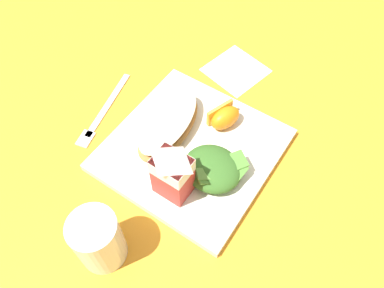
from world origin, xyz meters
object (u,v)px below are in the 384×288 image
at_px(white_plate, 192,150).
at_px(metal_fork, 101,115).
at_px(drinking_clear_cup, 98,240).
at_px(cheesy_pizza_bread, 169,124).
at_px(green_salad_pile, 212,169).
at_px(paper_napkin, 236,70).
at_px(milk_carton, 172,171).
at_px(orange_wedge_front, 225,117).

distance_m(white_plate, metal_fork, 0.20).
relative_size(metal_fork, drinking_clear_cup, 1.81).
relative_size(white_plate, cheesy_pizza_bread, 1.57).
bearing_deg(cheesy_pizza_bread, green_salad_pile, 163.37).
bearing_deg(cheesy_pizza_bread, paper_napkin, -94.79).
distance_m(cheesy_pizza_bread, paper_napkin, 0.22).
bearing_deg(milk_carton, cheesy_pizza_bread, -50.43).
xyz_separation_m(cheesy_pizza_bread, orange_wedge_front, (-0.08, -0.07, 0.00)).
height_order(white_plate, cheesy_pizza_bread, cheesy_pizza_bread).
height_order(cheesy_pizza_bread, orange_wedge_front, orange_wedge_front).
distance_m(white_plate, cheesy_pizza_bread, 0.06).
relative_size(paper_napkin, drinking_clear_cup, 1.06).
relative_size(green_salad_pile, drinking_clear_cup, 0.99).
bearing_deg(metal_fork, milk_carton, 165.05).
distance_m(cheesy_pizza_bread, milk_carton, 0.13).
distance_m(orange_wedge_front, metal_fork, 0.24).
bearing_deg(paper_napkin, cheesy_pizza_bread, 85.21).
bearing_deg(white_plate, metal_fork, 8.52).
bearing_deg(drinking_clear_cup, paper_napkin, -86.41).
bearing_deg(green_salad_pile, paper_napkin, -68.74).
relative_size(orange_wedge_front, metal_fork, 0.37).
bearing_deg(metal_fork, paper_napkin, -121.91).
bearing_deg(orange_wedge_front, white_plate, 75.28).
xyz_separation_m(milk_carton, metal_fork, (0.22, -0.06, -0.07)).
bearing_deg(green_salad_pile, cheesy_pizza_bread, -16.63).
xyz_separation_m(white_plate, orange_wedge_front, (-0.02, -0.08, 0.03)).
relative_size(cheesy_pizza_bread, green_salad_pile, 1.74).
bearing_deg(orange_wedge_front, metal_fork, 26.26).
relative_size(cheesy_pizza_bread, paper_napkin, 1.62).
distance_m(milk_carton, orange_wedge_front, 0.17).
relative_size(white_plate, milk_carton, 2.55).
distance_m(cheesy_pizza_bread, green_salad_pile, 0.12).
height_order(green_salad_pile, orange_wedge_front, green_salad_pile).
bearing_deg(metal_fork, drinking_clear_cup, 132.85).
xyz_separation_m(green_salad_pile, milk_carton, (0.04, 0.06, 0.04)).
xyz_separation_m(green_salad_pile, drinking_clear_cup, (0.07, 0.20, 0.02)).
height_order(green_salad_pile, paper_napkin, green_salad_pile).
bearing_deg(milk_carton, metal_fork, -14.95).
relative_size(white_plate, drinking_clear_cup, 2.71).
distance_m(milk_carton, drinking_clear_cup, 0.15).
height_order(green_salad_pile, drinking_clear_cup, drinking_clear_cup).
height_order(cheesy_pizza_bread, green_salad_pile, green_salad_pile).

